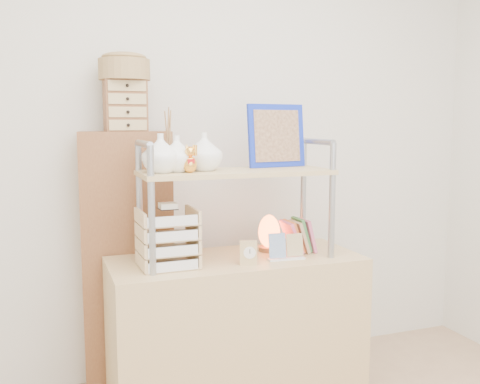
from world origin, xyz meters
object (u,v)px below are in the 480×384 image
(salt_lamp, at_px, (269,233))
(letter_tray, at_px, (168,242))
(cabinet, at_px, (129,263))
(desk, at_px, (236,333))

(salt_lamp, bearing_deg, letter_tray, -166.76)
(cabinet, distance_m, salt_lamp, 0.74)
(desk, height_order, letter_tray, letter_tray)
(cabinet, relative_size, salt_lamp, 7.30)
(letter_tray, bearing_deg, cabinet, 105.33)
(cabinet, height_order, salt_lamp, cabinet)
(cabinet, bearing_deg, desk, -31.11)
(desk, relative_size, cabinet, 0.89)
(cabinet, height_order, letter_tray, cabinet)
(letter_tray, xyz_separation_m, salt_lamp, (0.54, 0.13, -0.02))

